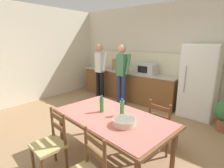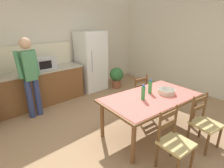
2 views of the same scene
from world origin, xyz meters
TOP-DOWN VIEW (x-y plane):
  - ground_plane at (0.00, 0.00)m, footprint 8.32×8.32m
  - wall_back at (0.00, 2.66)m, footprint 6.52×0.12m
  - wall_right at (3.26, 0.00)m, footprint 0.12×5.20m
  - kitchen_counter at (-1.09, 2.23)m, footprint 3.29×0.66m
  - counter_splashback at (-1.09, 2.54)m, footprint 3.25×0.03m
  - refrigerator at (1.05, 2.19)m, footprint 0.79×0.73m
  - microwave at (-0.38, 2.21)m, footprint 0.50×0.39m
  - dining_table at (0.48, -0.45)m, footprint 1.95×1.22m
  - bottle_near_centre at (0.25, -0.42)m, footprint 0.07×0.07m
  - bottle_off_centre at (0.58, -0.33)m, footprint 0.07×0.07m
  - serving_bowl at (0.79, -0.56)m, footprint 0.32×0.32m
  - chair_side_far_right at (0.98, 0.31)m, footprint 0.46×0.44m
  - chair_side_near_left at (-0.02, -1.21)m, footprint 0.46×0.44m
  - chair_side_near_right at (0.81, -1.30)m, footprint 0.49×0.47m
  - person_at_counter at (-0.93, 1.69)m, footprint 0.44×0.30m
  - potted_plant at (1.72, 1.76)m, footprint 0.44×0.44m

SIDE VIEW (x-z plane):
  - ground_plane at x=0.00m, z-range 0.00..0.00m
  - potted_plant at x=1.72m, z-range 0.05..0.72m
  - chair_side_far_right at x=0.98m, z-range -0.01..0.90m
  - chair_side_near_left at x=-0.02m, z-range -0.01..0.90m
  - chair_side_near_right at x=0.81m, z-range -0.01..0.90m
  - kitchen_counter at x=-1.09m, z-range 0.00..0.91m
  - dining_table at x=0.48m, z-range 0.30..1.05m
  - serving_bowl at x=0.79m, z-range 0.76..0.85m
  - bottle_near_centre at x=0.25m, z-range 0.74..1.01m
  - bottle_off_centre at x=0.58m, z-range 0.74..1.01m
  - refrigerator at x=1.05m, z-range 0.00..1.79m
  - person_at_counter at x=-0.93m, z-range 0.11..1.86m
  - microwave at x=-0.38m, z-range 0.91..1.21m
  - counter_splashback at x=-1.09m, z-range 0.91..1.51m
  - wall_back at x=0.00m, z-range 0.00..2.90m
  - wall_right at x=3.26m, z-range 0.00..2.90m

